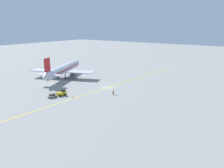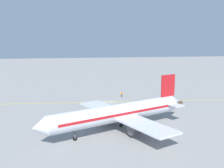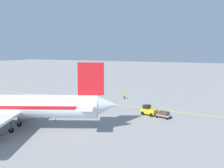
% 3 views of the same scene
% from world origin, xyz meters
% --- Properties ---
extents(ground_plane, '(400.00, 400.00, 0.00)m').
position_xyz_m(ground_plane, '(0.00, 0.00, 0.00)').
color(ground_plane, gray).
extents(apron_yellow_centreline, '(11.06, 119.56, 0.01)m').
position_xyz_m(apron_yellow_centreline, '(0.00, 0.00, 0.00)').
color(apron_yellow_centreline, yellow).
rests_on(apron_yellow_centreline, ground).
extents(airplane_at_gate, '(27.76, 33.77, 10.60)m').
position_xyz_m(airplane_at_gate, '(-25.16, 1.62, 3.71)').
color(airplane_at_gate, silver).
rests_on(airplane_at_gate, ground).
extents(baggage_tug_white, '(2.43, 3.30, 2.11)m').
position_xyz_m(baggage_tug_white, '(-6.80, -16.09, 0.90)').
color(baggage_tug_white, gold).
rests_on(baggage_tug_white, ground).
extents(baggage_cart_trailing, '(2.08, 2.89, 1.24)m').
position_xyz_m(baggage_cart_trailing, '(-7.73, -19.26, 0.76)').
color(baggage_cart_trailing, gray).
rests_on(baggage_cart_trailing, ground).
extents(ground_crew_worker, '(0.32, 0.55, 1.68)m').
position_xyz_m(ground_crew_worker, '(6.47, -5.57, 0.91)').
color(ground_crew_worker, '#23232D').
rests_on(ground_crew_worker, ground).
extents(traffic_cone_near_nose, '(0.32, 0.32, 0.55)m').
position_xyz_m(traffic_cone_near_nose, '(-2.37, -15.61, 0.28)').
color(traffic_cone_near_nose, orange).
rests_on(traffic_cone_near_nose, ground).
extents(traffic_cone_mid_apron, '(0.32, 0.32, 0.55)m').
position_xyz_m(traffic_cone_mid_apron, '(-17.91, -2.60, 0.28)').
color(traffic_cone_mid_apron, orange).
rests_on(traffic_cone_mid_apron, ground).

